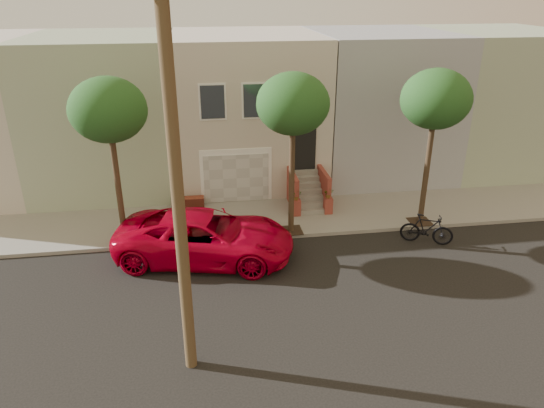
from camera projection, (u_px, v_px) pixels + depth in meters
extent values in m
plane|color=black|center=(283.00, 289.00, 16.62)|extent=(90.00, 90.00, 0.00)
cube|color=gray|center=(262.00, 219.00, 21.43)|extent=(40.00, 3.70, 0.15)
cube|color=#BFB3A3|center=(246.00, 106.00, 25.29)|extent=(7.00, 8.00, 7.00)
cube|color=#98AA89|center=(107.00, 110.00, 24.37)|extent=(6.50, 8.00, 7.00)
cube|color=gray|center=(375.00, 101.00, 26.21)|extent=(6.50, 8.00, 7.00)
cube|color=#98AA89|center=(491.00, 98.00, 27.09)|extent=(6.50, 8.00, 7.00)
cube|color=white|center=(236.00, 176.00, 22.47)|extent=(3.20, 0.12, 2.50)
cube|color=silver|center=(236.00, 178.00, 22.45)|extent=(2.90, 0.06, 2.20)
cube|color=gray|center=(241.00, 218.00, 21.27)|extent=(3.20, 3.70, 0.02)
cube|color=#9B3C2A|center=(188.00, 202.00, 22.29)|extent=(1.40, 0.45, 0.44)
cube|color=black|center=(305.00, 148.00, 22.38)|extent=(1.00, 0.06, 2.00)
cube|color=#3F4751|center=(213.00, 102.00, 20.95)|extent=(1.00, 0.06, 1.40)
cube|color=white|center=(213.00, 102.00, 20.97)|extent=(1.15, 0.05, 1.55)
cube|color=#3F4751|center=(255.00, 101.00, 21.20)|extent=(1.00, 0.06, 1.40)
cube|color=white|center=(255.00, 101.00, 21.22)|extent=(1.15, 0.05, 1.55)
cube|color=#3F4751|center=(297.00, 99.00, 21.44)|extent=(1.00, 0.06, 1.40)
cube|color=white|center=(297.00, 99.00, 21.46)|extent=(1.15, 0.05, 1.55)
cube|color=gray|center=(312.00, 211.00, 21.69)|extent=(1.20, 0.28, 0.20)
cube|color=gray|center=(311.00, 205.00, 21.86)|extent=(1.20, 0.28, 0.20)
cube|color=gray|center=(309.00, 198.00, 22.03)|extent=(1.20, 0.28, 0.20)
cube|color=gray|center=(308.00, 191.00, 22.20)|extent=(1.20, 0.28, 0.20)
cube|color=gray|center=(307.00, 185.00, 22.38)|extent=(1.20, 0.28, 0.20)
cube|color=gray|center=(306.00, 178.00, 22.55)|extent=(1.20, 0.28, 0.20)
cube|color=gray|center=(305.00, 172.00, 22.72)|extent=(1.20, 0.28, 0.20)
cube|color=brown|center=(293.00, 190.00, 22.07)|extent=(0.18, 1.96, 1.60)
cube|color=brown|center=(324.00, 188.00, 22.26)|extent=(0.18, 1.96, 1.60)
cube|color=brown|center=(296.00, 207.00, 21.45)|extent=(0.35, 0.35, 0.70)
imported|color=#1A4A1A|center=(297.00, 195.00, 21.22)|extent=(0.40, 0.35, 0.45)
cube|color=brown|center=(328.00, 206.00, 21.64)|extent=(0.35, 0.35, 0.70)
imported|color=#1A4A1A|center=(329.00, 193.00, 21.41)|extent=(0.41, 0.35, 0.45)
cube|color=#2D2116|center=(126.00, 242.00, 19.34)|extent=(0.90, 0.90, 0.02)
cylinder|color=#312216|center=(119.00, 191.00, 18.50)|extent=(0.22, 0.22, 4.20)
ellipsoid|color=#1A4A1A|center=(108.00, 110.00, 17.27)|extent=(2.70, 2.57, 2.29)
cube|color=#2D2116|center=(291.00, 230.00, 20.22)|extent=(0.90, 0.90, 0.02)
cylinder|color=#312216|center=(292.00, 182.00, 19.38)|extent=(0.22, 0.22, 4.20)
ellipsoid|color=#1A4A1A|center=(293.00, 104.00, 18.15)|extent=(2.70, 2.57, 2.29)
cube|color=#2D2116|center=(420.00, 222.00, 20.97)|extent=(0.90, 0.90, 0.02)
cylinder|color=#312216|center=(426.00, 175.00, 20.12)|extent=(0.22, 0.22, 4.20)
ellipsoid|color=#1A4A1A|center=(436.00, 99.00, 18.90)|extent=(2.70, 2.57, 2.29)
cylinder|color=#483521|center=(177.00, 190.00, 11.30)|extent=(0.30, 0.30, 10.00)
imported|color=#BE001F|center=(205.00, 237.00, 18.13)|extent=(6.89, 4.26, 1.78)
imported|color=black|center=(427.00, 229.00, 19.34)|extent=(2.06, 1.34, 1.20)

